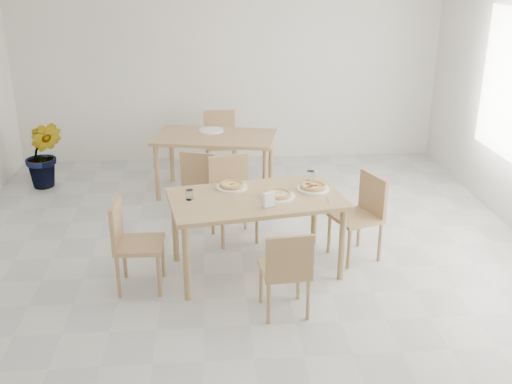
{
  "coord_description": "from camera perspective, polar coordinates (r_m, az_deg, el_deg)",
  "views": [
    {
      "loc": [
        -0.27,
        -4.99,
        2.79
      ],
      "look_at": [
        0.12,
        0.06,
        0.8
      ],
      "focal_mm": 42.0,
      "sensor_mm": 36.0,
      "label": 1
    }
  ],
  "objects": [
    {
      "name": "chair_back_s",
      "position": [
        6.75,
        -5.23,
        1.27
      ],
      "size": [
        0.5,
        0.5,
        0.81
      ],
      "rotation": [
        0.0,
        0.0,
        2.82
      ],
      "color": "tan",
      "rests_on": "ground"
    },
    {
      "name": "potted_plant",
      "position": [
        8.12,
        -19.54,
        3.38
      ],
      "size": [
        0.48,
        0.39,
        0.88
      ],
      "primitive_type": "imported",
      "rotation": [
        0.0,
        0.0,
        -0.0
      ],
      "color": "#2A7222",
      "rests_on": "ground"
    },
    {
      "name": "plate_pepperoni",
      "position": [
        5.65,
        5.46,
        0.32
      ],
      "size": [
        0.3,
        0.3,
        0.02
      ],
      "primitive_type": "cylinder",
      "color": "white",
      "rests_on": "main_table"
    },
    {
      "name": "pizza_mushroom",
      "position": [
        5.44,
        2.13,
        -0.2
      ],
      "size": [
        0.33,
        0.33,
        0.03
      ],
      "rotation": [
        0.0,
        0.0,
        0.4
      ],
      "color": "#DFBC69",
      "rests_on": "plate_mushroom"
    },
    {
      "name": "chair_north",
      "position": [
        6.26,
        -2.33,
        0.04
      ],
      "size": [
        0.53,
        0.53,
        0.87
      ],
      "rotation": [
        0.0,
        0.0,
        0.27
      ],
      "color": "tan",
      "rests_on": "ground"
    },
    {
      "name": "chair_west",
      "position": [
        5.39,
        -11.91,
        -4.36
      ],
      "size": [
        0.42,
        0.42,
        0.84
      ],
      "rotation": [
        0.0,
        0.0,
        1.54
      ],
      "color": "tan",
      "rests_on": "ground"
    },
    {
      "name": "fork_b",
      "position": [
        5.48,
        -6.21,
        -0.48
      ],
      "size": [
        0.04,
        0.18,
        0.01
      ],
      "primitive_type": "cube",
      "rotation": [
        0.0,
        0.0,
        0.12
      ],
      "color": "silver",
      "rests_on": "main_table"
    },
    {
      "name": "main_table",
      "position": [
        5.49,
        -0.0,
        -1.22
      ],
      "size": [
        1.69,
        1.15,
        0.75
      ],
      "rotation": [
        0.0,
        0.0,
        0.18
      ],
      "color": "tan",
      "rests_on": "ground"
    },
    {
      "name": "fork_a",
      "position": [
        5.4,
        6.9,
        -0.84
      ],
      "size": [
        0.02,
        0.17,
        0.01
      ],
      "primitive_type": "cube",
      "rotation": [
        0.0,
        0.0,
        -0.06
      ],
      "color": "silver",
      "rests_on": "main_table"
    },
    {
      "name": "chair_east",
      "position": [
        5.93,
        10.13,
        -1.73
      ],
      "size": [
        0.54,
        0.54,
        0.84
      ],
      "rotation": [
        0.0,
        0.0,
        -1.21
      ],
      "color": "tan",
      "rests_on": "ground"
    },
    {
      "name": "plate_mushroom",
      "position": [
        5.45,
        2.12,
        -0.42
      ],
      "size": [
        0.31,
        0.31,
        0.02
      ],
      "primitive_type": "cylinder",
      "color": "white",
      "rests_on": "main_table"
    },
    {
      "name": "plate_margherita",
      "position": [
        5.67,
        -2.32,
        0.47
      ],
      "size": [
        0.3,
        0.3,
        0.02
      ],
      "primitive_type": "cylinder",
      "color": "white",
      "rests_on": "main_table"
    },
    {
      "name": "tumbler_a",
      "position": [
        5.86,
        5.22,
        1.53
      ],
      "size": [
        0.08,
        0.08,
        0.1
      ],
      "primitive_type": "cylinder",
      "color": "white",
      "rests_on": "main_table"
    },
    {
      "name": "chair_south",
      "position": [
        4.88,
        2.93,
        -7.2
      ],
      "size": [
        0.42,
        0.42,
        0.78
      ],
      "rotation": [
        0.0,
        0.0,
        3.24
      ],
      "color": "tan",
      "rests_on": "ground"
    },
    {
      "name": "plate_empty",
      "position": [
        7.57,
        -4.31,
        5.87
      ],
      "size": [
        0.31,
        0.31,
        0.02
      ],
      "primitive_type": "cylinder",
      "color": "white",
      "rests_on": "second_table"
    },
    {
      "name": "napkin_holder",
      "position": [
        5.21,
        1.24,
        -0.8
      ],
      "size": [
        0.13,
        0.11,
        0.13
      ],
      "rotation": [
        0.0,
        0.0,
        0.46
      ],
      "color": "silver",
      "rests_on": "main_table"
    },
    {
      "name": "pizza_margherita",
      "position": [
        5.66,
        -2.32,
        0.69
      ],
      "size": [
        0.27,
        0.27,
        0.03
      ],
      "rotation": [
        0.0,
        0.0,
        -0.17
      ],
      "color": "#DFBC69",
      "rests_on": "plate_margherita"
    },
    {
      "name": "tumbler_b",
      "position": [
        5.42,
        -6.35,
        -0.26
      ],
      "size": [
        0.07,
        0.07,
        0.09
      ],
      "primitive_type": "cylinder",
      "color": "white",
      "rests_on": "main_table"
    },
    {
      "name": "pizza_pepperoni",
      "position": [
        5.65,
        5.47,
        0.54
      ],
      "size": [
        0.32,
        0.32,
        0.03
      ],
      "rotation": [
        0.0,
        0.0,
        -0.39
      ],
      "color": "#DFBC69",
      "rests_on": "plate_pepperoni"
    },
    {
      "name": "second_table",
      "position": [
        7.4,
        -3.9,
        4.74
      ],
      "size": [
        1.59,
        1.11,
        0.75
      ],
      "rotation": [
        0.0,
        0.0,
        -0.2
      ],
      "color": "tan",
      "rests_on": "ground"
    },
    {
      "name": "chair_back_n",
      "position": [
        8.16,
        -3.43,
        5.13
      ],
      "size": [
        0.44,
        0.44,
        0.86
      ],
      "rotation": [
        0.0,
        0.0,
        0.05
      ],
      "color": "tan",
      "rests_on": "ground"
    }
  ]
}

